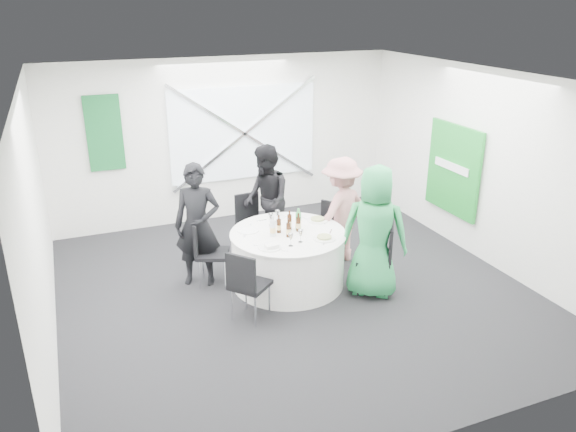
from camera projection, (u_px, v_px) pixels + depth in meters
name	position (u px, v px, depth m)	size (l,w,h in m)	color
floor	(294.00, 290.00, 7.60)	(6.00, 6.00, 0.00)	black
ceiling	(294.00, 79.00, 6.58)	(6.00, 6.00, 0.00)	silver
wall_back	(227.00, 140.00, 9.68)	(6.00, 6.00, 0.00)	white
wall_front	(438.00, 304.00, 4.50)	(6.00, 6.00, 0.00)	white
wall_left	(37.00, 226.00, 6.03)	(6.00, 6.00, 0.00)	white
wall_right	(484.00, 167.00, 8.15)	(6.00, 6.00, 0.00)	white
window_panel	(244.00, 133.00, 9.71)	(2.60, 0.03, 1.60)	silver
window_brace_a	(245.00, 134.00, 9.68)	(0.05, 0.05, 3.16)	silver
window_brace_b	(245.00, 134.00, 9.68)	(0.05, 0.05, 3.16)	silver
green_banner	(104.00, 133.00, 8.82)	(0.55, 0.04, 1.20)	#125A23
green_sign	(453.00, 169.00, 8.71)	(0.05, 1.20, 1.40)	#198A2A
banquet_table	(288.00, 258.00, 7.63)	(1.56, 1.56, 0.76)	white
chair_back	(250.00, 218.00, 8.61)	(0.45, 0.46, 0.90)	black
chair_back_left	(206.00, 248.00, 7.58)	(0.55, 0.55, 0.92)	black
chair_back_right	(328.00, 226.00, 8.43)	(0.53, 0.53, 0.84)	black
chair_front_right	(381.00, 253.00, 7.36)	(0.61, 0.61, 0.97)	black
chair_front_left	(246.00, 281.00, 6.68)	(0.59, 0.59, 0.92)	black
person_man_back_left	(197.00, 225.00, 7.50)	(0.62, 0.41, 1.70)	black
person_man_back	(266.00, 200.00, 8.44)	(0.82, 0.45, 1.68)	black
person_woman_pink	(341.00, 211.00, 8.16)	(1.03, 0.48, 1.59)	tan
person_woman_green	(374.00, 232.00, 7.20)	(0.86, 0.56, 1.77)	green
plate_back	(276.00, 217.00, 8.01)	(0.25, 0.25, 0.01)	white
plate_back_left	(248.00, 230.00, 7.56)	(0.29, 0.29, 0.01)	white
plate_back_right	(318.00, 220.00, 7.89)	(0.29, 0.29, 0.04)	white
plate_front_right	(324.00, 238.00, 7.30)	(0.29, 0.29, 0.04)	white
plate_front_left	(270.00, 247.00, 7.04)	(0.30, 0.30, 0.01)	white
napkin	(272.00, 246.00, 7.00)	(0.16, 0.11, 0.05)	white
beer_bottle_a	(279.00, 226.00, 7.47)	(0.06, 0.06, 0.25)	#3B1C0A
beer_bottle_b	(289.00, 222.00, 7.55)	(0.06, 0.06, 0.28)	#3B1C0A
beer_bottle_c	(298.00, 224.00, 7.52)	(0.06, 0.06, 0.25)	#3B1C0A
beer_bottle_d	(288.00, 230.00, 7.33)	(0.06, 0.06, 0.25)	#3B1C0A
green_water_bottle	(298.00, 221.00, 7.55)	(0.08, 0.08, 0.31)	green
clear_water_bottle	(273.00, 228.00, 7.36)	(0.08, 0.08, 0.28)	silver
wine_glass_a	(301.00, 233.00, 7.16)	(0.07, 0.07, 0.17)	white
wine_glass_b	(277.00, 213.00, 7.81)	(0.07, 0.07, 0.17)	white
wine_glass_c	(271.00, 217.00, 7.69)	(0.07, 0.07, 0.17)	white
wine_glass_d	(291.00, 237.00, 7.05)	(0.07, 0.07, 0.17)	white
fork_a	(250.00, 226.00, 7.72)	(0.01, 0.15, 0.01)	silver
knife_a	(245.00, 235.00, 7.41)	(0.01, 0.15, 0.01)	silver
fork_b	(282.00, 217.00, 8.02)	(0.01, 0.15, 0.01)	silver
knife_b	(262.00, 220.00, 7.90)	(0.01, 0.15, 0.01)	silver
fork_c	(258.00, 246.00, 7.09)	(0.01, 0.15, 0.01)	silver
knife_c	(282.00, 250.00, 6.96)	(0.01, 0.15, 0.01)	silver
fork_d	(325.00, 243.00, 7.19)	(0.01, 0.15, 0.01)	silver
knife_d	(331.00, 231.00, 7.53)	(0.01, 0.15, 0.01)	silver
fork_e	(321.00, 223.00, 7.82)	(0.01, 0.15, 0.01)	silver
knife_e	(303.00, 218.00, 7.99)	(0.01, 0.15, 0.01)	silver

